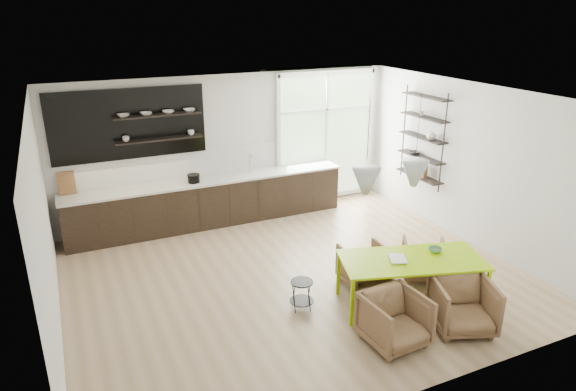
% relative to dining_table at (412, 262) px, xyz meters
% --- Properties ---
extents(room, '(7.02, 6.01, 2.91)m').
position_rel_dining_table_xyz_m(room, '(-0.59, 2.55, 0.77)').
color(room, tan).
rests_on(room, ground).
extents(kitchen_run, '(5.54, 0.69, 2.75)m').
position_rel_dining_table_xyz_m(kitchen_run, '(-1.86, 4.14, -0.09)').
color(kitchen_run, black).
rests_on(kitchen_run, ground).
extents(right_shelving, '(0.26, 1.22, 1.90)m').
position_rel_dining_table_xyz_m(right_shelving, '(2.19, 2.63, 0.96)').
color(right_shelving, black).
rests_on(right_shelving, ground).
extents(dining_table, '(2.21, 1.46, 0.74)m').
position_rel_dining_table_xyz_m(dining_table, '(0.00, 0.00, 0.00)').
color(dining_table, '#96D200').
rests_on(dining_table, ground).
extents(armchair_back_left, '(0.73, 0.74, 0.64)m').
position_rel_dining_table_xyz_m(armchair_back_left, '(-0.28, 0.77, -0.37)').
color(armchair_back_left, brown).
rests_on(armchair_back_left, ground).
extents(armchair_back_right, '(0.91, 0.91, 0.61)m').
position_rel_dining_table_xyz_m(armchair_back_right, '(0.72, 0.58, -0.38)').
color(armchair_back_right, brown).
rests_on(armchair_back_right, ground).
extents(armchair_front_left, '(0.78, 0.80, 0.69)m').
position_rel_dining_table_xyz_m(armchair_front_left, '(-0.75, -0.67, -0.34)').
color(armchair_front_left, brown).
rests_on(armchair_front_left, ground).
extents(armchair_front_right, '(0.99, 1.00, 0.72)m').
position_rel_dining_table_xyz_m(armchair_front_right, '(0.27, -0.79, -0.33)').
color(armchair_front_right, brown).
rests_on(armchair_front_right, ground).
extents(wire_stool, '(0.35, 0.35, 0.44)m').
position_rel_dining_table_xyz_m(wire_stool, '(-1.48, 0.56, -0.41)').
color(wire_stool, black).
rests_on(wire_stool, ground).
extents(table_book, '(0.33, 0.37, 0.03)m').
position_rel_dining_table_xyz_m(table_book, '(-0.31, 0.11, 0.06)').
color(table_book, white).
rests_on(table_book, dining_table).
extents(table_bowl, '(0.27, 0.27, 0.06)m').
position_rel_dining_table_xyz_m(table_bowl, '(0.45, 0.05, 0.08)').
color(table_bowl, '#548B5E').
rests_on(table_bowl, dining_table).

